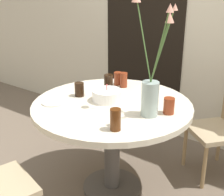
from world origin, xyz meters
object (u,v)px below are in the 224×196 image
(birthday_cake, at_px, (107,95))
(drink_glass_1, at_px, (124,80))
(drink_glass_4, at_px, (118,78))
(drink_glass_5, at_px, (79,89))
(flower_vase, at_px, (151,85))
(side_plate, at_px, (53,102))
(drink_glass_0, at_px, (169,106))
(drink_glass_3, at_px, (115,120))
(drink_glass_2, at_px, (108,83))

(birthday_cake, height_order, drink_glass_1, birthday_cake)
(drink_glass_4, xyz_separation_m, drink_glass_5, (-0.08, -0.39, -0.00))
(birthday_cake, relative_size, flower_vase, 0.28)
(side_plate, xyz_separation_m, drink_glass_0, (0.76, 0.32, 0.05))
(drink_glass_4, bearing_deg, drink_glass_3, -55.92)
(birthday_cake, relative_size, drink_glass_4, 1.98)
(side_plate, bearing_deg, drink_glass_2, 69.16)
(drink_glass_2, distance_m, drink_glass_4, 0.17)
(drink_glass_0, distance_m, drink_glass_4, 0.68)
(flower_vase, xyz_separation_m, side_plate, (-0.67, -0.22, -0.21))
(birthday_cake, xyz_separation_m, flower_vase, (0.38, -0.04, 0.17))
(drink_glass_0, relative_size, drink_glass_4, 1.01)
(flower_vase, bearing_deg, drink_glass_4, 143.56)
(drink_glass_0, bearing_deg, drink_glass_5, -171.47)
(drink_glass_0, distance_m, drink_glass_3, 0.43)
(flower_vase, distance_m, side_plate, 0.73)
(drink_glass_5, bearing_deg, drink_glass_3, -28.52)
(drink_glass_0, height_order, drink_glass_4, same)
(side_plate, bearing_deg, drink_glass_5, 74.96)
(drink_glass_0, height_order, drink_glass_5, drink_glass_0)
(birthday_cake, height_order, side_plate, birthday_cake)
(drink_glass_0, xyz_separation_m, drink_glass_2, (-0.59, 0.12, 0.01))
(flower_vase, distance_m, drink_glass_3, 0.34)
(drink_glass_0, distance_m, drink_glass_5, 0.70)
(flower_vase, xyz_separation_m, drink_glass_3, (-0.06, -0.30, -0.14))
(flower_vase, height_order, drink_glass_2, flower_vase)
(flower_vase, bearing_deg, drink_glass_5, -179.68)
(drink_glass_0, bearing_deg, drink_glass_4, 154.91)
(drink_glass_2, bearing_deg, side_plate, -110.84)
(drink_glass_3, bearing_deg, drink_glass_2, 130.08)
(birthday_cake, relative_size, side_plate, 1.26)
(birthday_cake, bearing_deg, drink_glass_5, -168.39)
(drink_glass_5, bearing_deg, drink_glass_4, 78.32)
(drink_glass_2, xyz_separation_m, drink_glass_3, (0.44, -0.52, 0.00))
(birthday_cake, height_order, drink_glass_3, drink_glass_3)
(side_plate, xyz_separation_m, drink_glass_5, (0.06, 0.22, 0.05))
(drink_glass_1, bearing_deg, drink_glass_2, -107.45)
(drink_glass_1, distance_m, drink_glass_3, 0.78)
(drink_glass_5, bearing_deg, drink_glass_1, 67.20)
(drink_glass_1, xyz_separation_m, drink_glass_4, (-0.07, 0.02, -0.01))
(flower_vase, bearing_deg, side_plate, -161.66)
(drink_glass_3, height_order, drink_glass_5, drink_glass_3)
(drink_glass_2, bearing_deg, drink_glass_0, -11.47)
(drink_glass_0, relative_size, drink_glass_1, 0.89)
(side_plate, height_order, drink_glass_1, drink_glass_1)
(side_plate, bearing_deg, drink_glass_3, -7.54)
(drink_glass_1, height_order, drink_glass_2, drink_glass_2)
(birthday_cake, distance_m, drink_glass_3, 0.47)
(drink_glass_3, bearing_deg, drink_glass_4, 124.08)
(drink_glass_0, height_order, drink_glass_2, drink_glass_2)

